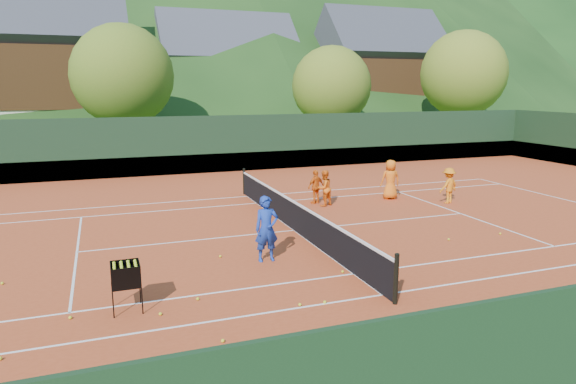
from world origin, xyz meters
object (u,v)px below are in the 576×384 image
object	(u,v)px
student_b	(316,187)
chalet_mid	(227,81)
student_c	(390,179)
coach	(267,229)
chalet_left	(35,71)
tennis_net	(294,215)
student_a	(324,188)
chalet_right	(378,79)
ball_hopper	(126,276)
student_d	(449,186)

from	to	relation	value
student_b	chalet_mid	world-z (taller)	chalet_mid
student_c	coach	bearing A→B (deg)	48.38
student_b	coach	bearing A→B (deg)	36.49
student_c	chalet_left	distance (m)	31.37
student_b	tennis_net	size ratio (longest dim) A/B	0.11
student_a	tennis_net	distance (m)	3.64
student_b	chalet_right	xyz separation A→B (m)	(17.85, 26.70, 4.57)
student_c	tennis_net	distance (m)	6.12
student_c	ball_hopper	size ratio (longest dim) A/B	1.60
chalet_left	chalet_right	distance (m)	30.00
student_c	student_b	bearing A→B (deg)	5.47
student_c	ball_hopper	bearing A→B (deg)	45.28
coach	student_a	distance (m)	6.62
tennis_net	ball_hopper	xyz separation A→B (m)	(-5.29, -4.39, 0.25)
coach	chalet_left	xyz separation A→B (m)	(-8.31, 32.46, 4.76)
coach	chalet_right	bearing A→B (deg)	56.69
ball_hopper	chalet_right	distance (m)	42.93
student_a	chalet_left	distance (m)	30.23
coach	chalet_left	size ratio (longest dim) A/B	0.13
coach	chalet_mid	bearing A→B (deg)	78.53
student_b	ball_hopper	xyz separation A→B (m)	(-7.44, -7.70, 0.08)
student_c	tennis_net	size ratio (longest dim) A/B	0.13
tennis_net	chalet_right	world-z (taller)	chalet_right
chalet_left	student_d	bearing A→B (deg)	-59.06
student_d	chalet_left	world-z (taller)	chalet_left
chalet_right	ball_hopper	bearing A→B (deg)	-126.32
student_d	student_b	bearing A→B (deg)	-34.71
student_b	student_d	size ratio (longest dim) A/B	0.95
chalet_mid	student_b	bearing A→B (deg)	-97.15
student_c	chalet_mid	world-z (taller)	chalet_mid
student_a	chalet_mid	distance (m)	31.68
chalet_right	student_a	bearing A→B (deg)	-123.10
student_a	student_d	bearing A→B (deg)	142.61
coach	student_b	bearing A→B (deg)	56.73
student_a	student_d	world-z (taller)	student_d
student_b	chalet_left	xyz separation A→B (m)	(-12.15, 26.70, 4.96)
chalet_mid	coach	bearing A→B (deg)	-101.92
chalet_right	tennis_net	bearing A→B (deg)	-123.69
student_a	student_c	world-z (taller)	student_c
student_d	ball_hopper	distance (m)	13.69
student_b	tennis_net	world-z (taller)	student_b
chalet_mid	student_a	bearing A→B (deg)	-96.79
student_d	chalet_mid	distance (m)	32.71
coach	student_a	xyz separation A→B (m)	(3.98, 5.29, -0.18)
coach	student_a	size ratio (longest dim) A/B	1.25
chalet_mid	student_c	bearing A→B (deg)	-91.29
tennis_net	chalet_right	bearing A→B (deg)	56.31
coach	ball_hopper	world-z (taller)	coach
tennis_net	chalet_mid	distance (m)	34.81
coach	student_b	distance (m)	6.93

